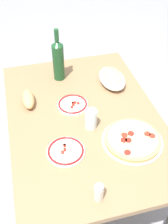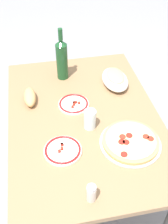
% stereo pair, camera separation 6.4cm
% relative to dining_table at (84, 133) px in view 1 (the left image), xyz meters
% --- Properties ---
extents(ground_plane, '(8.00, 8.00, 0.00)m').
position_rel_dining_table_xyz_m(ground_plane, '(0.00, 0.00, -0.58)').
color(ground_plane, gray).
rests_on(ground_plane, ground).
extents(dining_table, '(1.16, 0.80, 0.71)m').
position_rel_dining_table_xyz_m(dining_table, '(0.00, 0.00, 0.00)').
color(dining_table, '#93704C').
rests_on(dining_table, ground).
extents(pepperoni_pizza, '(0.30, 0.30, 0.03)m').
position_rel_dining_table_xyz_m(pepperoni_pizza, '(0.23, 0.18, 0.14)').
color(pepperoni_pizza, '#B7B7BC').
rests_on(pepperoni_pizza, dining_table).
extents(baked_pasta_dish, '(0.24, 0.15, 0.08)m').
position_rel_dining_table_xyz_m(baked_pasta_dish, '(-0.24, 0.24, 0.17)').
color(baked_pasta_dish, white).
rests_on(baked_pasta_dish, dining_table).
extents(wine_bottle, '(0.07, 0.07, 0.33)m').
position_rel_dining_table_xyz_m(wine_bottle, '(-0.38, -0.06, 0.27)').
color(wine_bottle, '#194723').
rests_on(wine_bottle, dining_table).
extents(water_glass, '(0.06, 0.06, 0.11)m').
position_rel_dining_table_xyz_m(water_glass, '(0.09, 0.01, 0.18)').
color(water_glass, silver).
rests_on(water_glass, dining_table).
extents(side_plate_near, '(0.18, 0.18, 0.02)m').
position_rel_dining_table_xyz_m(side_plate_near, '(0.22, -0.15, 0.14)').
color(side_plate_near, white).
rests_on(side_plate_near, dining_table).
extents(side_plate_far, '(0.17, 0.17, 0.02)m').
position_rel_dining_table_xyz_m(side_plate_far, '(-0.10, -0.04, 0.14)').
color(side_plate_far, white).
rests_on(side_plate_far, dining_table).
extents(bread_loaf, '(0.16, 0.07, 0.06)m').
position_rel_dining_table_xyz_m(bread_loaf, '(-0.18, -0.28, 0.16)').
color(bread_loaf, tan).
rests_on(bread_loaf, dining_table).
extents(spice_shaker, '(0.04, 0.04, 0.09)m').
position_rel_dining_table_xyz_m(spice_shaker, '(0.49, -0.07, 0.17)').
color(spice_shaker, silver).
rests_on(spice_shaker, dining_table).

